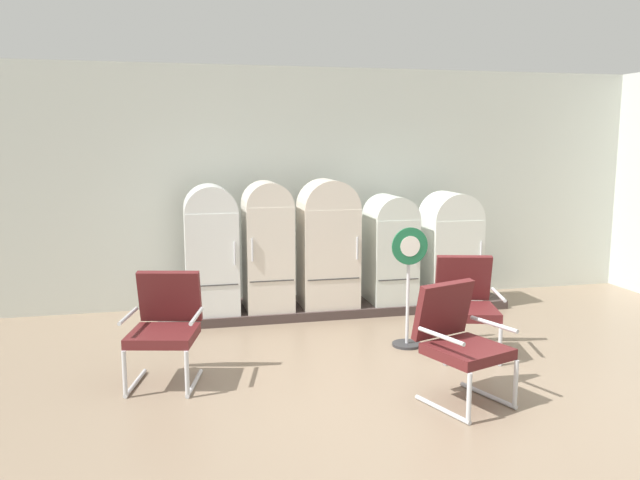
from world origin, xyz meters
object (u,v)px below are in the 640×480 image
at_px(refrigerator_3, 390,245).
at_px(sign_stand, 408,293).
at_px(refrigerator_1, 268,242).
at_px(refrigerator_0, 211,245).
at_px(armchair_left, 165,323).
at_px(armchair_right, 466,301).
at_px(armchair_center, 459,338).
at_px(refrigerator_4, 450,243).
at_px(refrigerator_2, 328,239).

relative_size(refrigerator_3, sign_stand, 1.07).
distance_m(refrigerator_1, sign_stand, 2.03).
bearing_deg(refrigerator_3, refrigerator_0, 179.96).
xyz_separation_m(armchair_left, armchair_right, (3.07, 0.12, 0.00)).
height_order(armchair_center, sign_stand, sign_stand).
distance_m(armchair_right, armchair_center, 1.31).
distance_m(refrigerator_3, sign_stand, 1.59).
relative_size(refrigerator_3, refrigerator_4, 0.98).
height_order(refrigerator_0, refrigerator_2, refrigerator_2).
bearing_deg(refrigerator_1, armchair_center, -68.27).
height_order(armchair_right, sign_stand, sign_stand).
xyz_separation_m(refrigerator_1, sign_stand, (1.30, -1.51, -0.38)).
height_order(refrigerator_1, refrigerator_3, refrigerator_1).
relative_size(refrigerator_0, armchair_left, 1.55).
relative_size(armchair_left, armchair_right, 1.00).
bearing_deg(armchair_center, refrigerator_3, 81.79).
xyz_separation_m(refrigerator_3, armchair_left, (-2.88, -1.99, -0.29)).
bearing_deg(refrigerator_3, armchair_right, -84.24).
bearing_deg(refrigerator_2, armchair_left, -136.18).
distance_m(refrigerator_1, refrigerator_2, 0.78).
distance_m(refrigerator_0, refrigerator_3, 2.33).
bearing_deg(sign_stand, armchair_left, -169.93).
distance_m(refrigerator_0, armchair_right, 3.17).
height_order(refrigerator_4, sign_stand, refrigerator_4).
bearing_deg(refrigerator_3, armchair_left, -145.38).
bearing_deg(refrigerator_1, refrigerator_3, 0.83).
relative_size(refrigerator_1, refrigerator_4, 1.13).
xyz_separation_m(armchair_left, armchair_center, (2.45, -1.03, 0.00)).
distance_m(refrigerator_0, sign_stand, 2.55).
distance_m(refrigerator_3, armchair_left, 3.52).
height_order(refrigerator_0, refrigerator_1, refrigerator_1).
bearing_deg(armchair_left, armchair_right, 2.20).
relative_size(refrigerator_2, armchair_left, 1.60).
xyz_separation_m(armchair_right, sign_stand, (-0.52, 0.34, 0.03)).
bearing_deg(refrigerator_3, armchair_center, -98.21).
xyz_separation_m(refrigerator_1, refrigerator_3, (1.63, 0.02, -0.11)).
bearing_deg(armchair_right, refrigerator_0, 143.36).
bearing_deg(refrigerator_4, refrigerator_0, 179.57).
relative_size(refrigerator_4, armchair_left, 1.40).
relative_size(refrigerator_1, armchair_left, 1.58).
height_order(refrigerator_0, armchair_right, refrigerator_0).
bearing_deg(refrigerator_0, armchair_left, -105.48).
distance_m(refrigerator_2, armchair_center, 3.04).
bearing_deg(refrigerator_4, armchair_right, -109.43).
distance_m(refrigerator_1, refrigerator_4, 2.48).
distance_m(refrigerator_3, refrigerator_4, 0.84).
relative_size(refrigerator_0, armchair_center, 1.55).
bearing_deg(armchair_right, armchair_left, -177.80).
distance_m(refrigerator_1, armchair_right, 2.63).
relative_size(armchair_right, armchair_center, 1.00).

